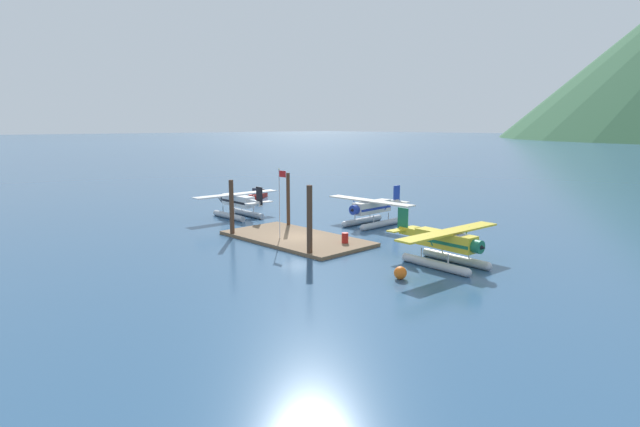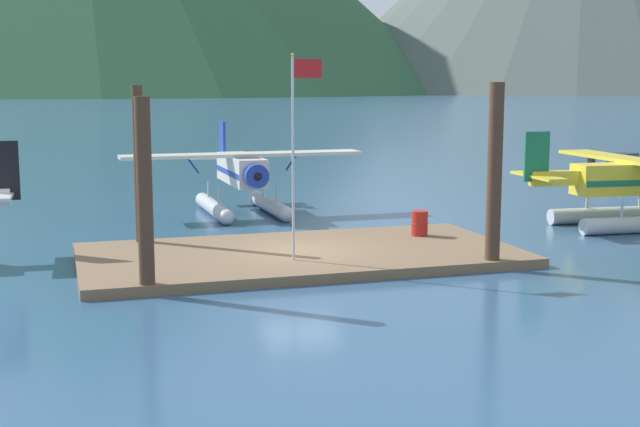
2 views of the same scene
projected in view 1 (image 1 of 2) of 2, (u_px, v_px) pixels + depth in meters
ground_plane at (296, 240)px, 46.88m from camera, size 1200.00×1200.00×0.00m
dock_platform at (296, 238)px, 46.86m from camera, size 13.97×7.11×0.30m
piling_near_left at (232, 208)px, 47.86m from camera, size 0.42×0.42×5.32m
piling_near_right at (310, 221)px, 40.54m from camera, size 0.45×0.45×5.69m
piling_far_left at (288, 201)px, 51.93m from camera, size 0.36×0.36×5.59m
flagpole at (280, 195)px, 45.56m from camera, size 0.95×0.10×6.24m
fuel_drum at (345, 238)px, 44.31m from camera, size 0.62×0.62×0.88m
mooring_buoy at (400, 273)px, 34.88m from camera, size 0.88×0.88×0.88m
seaplane_white_port_fwd at (238, 204)px, 58.04m from camera, size 7.98×10.45×3.84m
seaplane_yellow_stbd_fwd at (446, 245)px, 38.02m from camera, size 7.97×10.47×3.84m
seaplane_cream_bow_centre at (372, 210)px, 53.40m from camera, size 10.41×7.98×3.84m
boat_red_open_west at (258, 195)px, 73.57m from camera, size 3.58×4.32×1.50m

